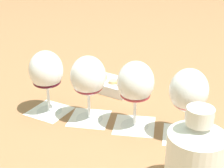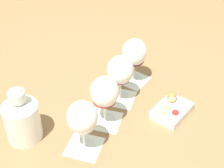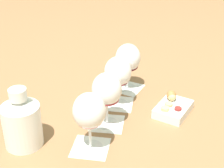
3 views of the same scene
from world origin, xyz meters
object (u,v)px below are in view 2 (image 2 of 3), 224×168
at_px(wine_glass_3, 134,54).
at_px(snack_dish, 172,109).
at_px(wine_glass_2, 120,72).
at_px(wine_glass_1, 105,94).
at_px(ceramic_vase, 22,118).
at_px(wine_glass_0, 82,120).

relative_size(wine_glass_3, snack_dish, 1.07).
bearing_deg(wine_glass_2, snack_dish, -133.07).
distance_m(wine_glass_1, ceramic_vase, 0.27).
xyz_separation_m(wine_glass_2, snack_dish, (-0.14, -0.15, -0.10)).
height_order(wine_glass_2, wine_glass_3, same).
distance_m(wine_glass_0, wine_glass_2, 0.27).
bearing_deg(snack_dish, wine_glass_3, 14.04).
bearing_deg(wine_glass_1, snack_dish, -99.76).
xyz_separation_m(wine_glass_0, ceramic_vase, (0.11, 0.17, -0.04)).
bearing_deg(wine_glass_1, wine_glass_2, -42.68).
relative_size(wine_glass_1, ceramic_vase, 0.97).
distance_m(wine_glass_0, ceramic_vase, 0.21).
height_order(wine_glass_0, snack_dish, wine_glass_0).
bearing_deg(ceramic_vase, wine_glass_3, -69.07).
bearing_deg(wine_glass_0, snack_dish, -81.10).
xyz_separation_m(wine_glass_1, wine_glass_3, (0.19, -0.18, -0.00)).
relative_size(wine_glass_2, snack_dish, 1.07).
relative_size(wine_glass_0, snack_dish, 1.07).
distance_m(wine_glass_2, ceramic_vase, 0.37).
relative_size(wine_glass_2, ceramic_vase, 0.97).
bearing_deg(wine_glass_2, wine_glass_3, -44.58).
xyz_separation_m(wine_glass_2, wine_glass_3, (0.09, -0.09, 0.00)).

